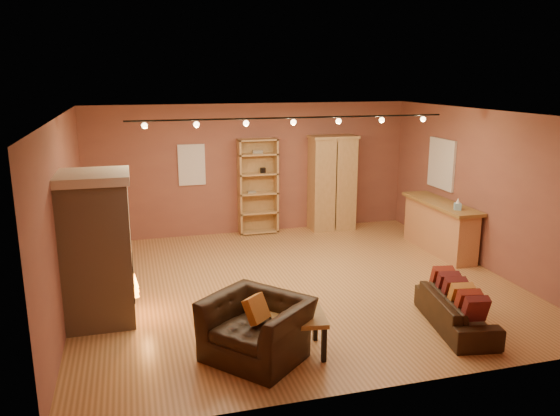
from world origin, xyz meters
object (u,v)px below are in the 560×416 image
object	(u,v)px
bookcase	(257,185)
bar_counter	(439,226)
loveseat	(456,304)
fireplace	(98,249)
coffee_table	(298,320)
armoire	(332,183)
armchair	(257,319)

from	to	relation	value
bookcase	bar_counter	distance (m)	3.88
bar_counter	loveseat	bearing A→B (deg)	-117.46
fireplace	coffee_table	distance (m)	2.94
armoire	loveseat	bearing A→B (deg)	-91.33
fireplace	armoire	size ratio (longest dim) A/B	1.01
bookcase	bar_counter	bearing A→B (deg)	-35.92
fireplace	loveseat	xyz separation A→B (m)	(4.67, -1.53, -0.72)
armchair	coffee_table	size ratio (longest dim) A/B	1.83
fireplace	armoire	distance (m)	5.98
bookcase	fireplace	bearing A→B (deg)	-129.91
bookcase	armoire	bearing A→B (deg)	-5.37
bar_counter	bookcase	bearing A→B (deg)	144.08
bar_counter	armchair	distance (m)	5.36
bar_counter	loveseat	xyz separation A→B (m)	(-1.57, -3.02, -0.17)
bookcase	armoire	size ratio (longest dim) A/B	0.98
loveseat	coffee_table	bearing A→B (deg)	101.95
armoire	fireplace	bearing A→B (deg)	-143.21
bookcase	armchair	bearing A→B (deg)	-103.37
armchair	coffee_table	world-z (taller)	armchair
loveseat	coffee_table	size ratio (longest dim) A/B	2.18
loveseat	armchair	bearing A→B (deg)	101.24
armchair	fireplace	bearing A→B (deg)	-171.81
bookcase	armoire	xyz separation A→B (m)	(1.66, -0.16, 0.00)
bookcase	loveseat	size ratio (longest dim) A/B	1.26
loveseat	armchair	xyz separation A→B (m)	(-2.81, -0.07, 0.17)
bookcase	loveseat	distance (m)	5.54
bookcase	loveseat	xyz separation A→B (m)	(1.55, -5.27, -0.71)
coffee_table	bar_counter	bearing A→B (deg)	38.75
coffee_table	bookcase	bearing A→B (deg)	82.04
armoire	loveseat	distance (m)	5.17
fireplace	coffee_table	bearing A→B (deg)	-34.16
fireplace	bookcase	world-z (taller)	fireplace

